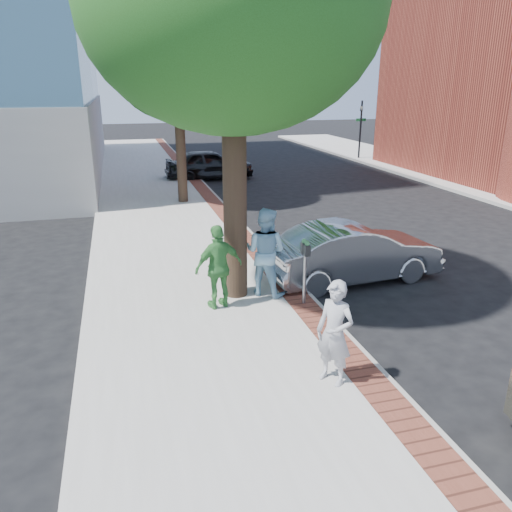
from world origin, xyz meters
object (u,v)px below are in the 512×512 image
object	(u,v)px
person_gray	(335,333)
person_green	(219,267)
bg_car	(210,164)
sedan_silver	(353,253)
person_officer	(265,252)
parking_meter	(305,259)

from	to	relation	value
person_gray	person_green	distance (m)	3.55
person_gray	bg_car	world-z (taller)	person_gray
sedan_silver	person_green	bearing A→B (deg)	100.80
person_officer	sedan_silver	world-z (taller)	person_officer
person_officer	sedan_silver	bearing A→B (deg)	-126.05
parking_meter	person_officer	size ratio (longest dim) A/B	0.72
parking_meter	person_gray	size ratio (longest dim) A/B	0.84
person_green	bg_car	bearing A→B (deg)	-114.04
person_officer	bg_car	bearing A→B (deg)	-55.00
parking_meter	sedan_silver	world-z (taller)	parking_meter
person_green	bg_car	distance (m)	16.51
parking_meter	bg_car	size ratio (longest dim) A/B	0.32
person_gray	parking_meter	bearing A→B (deg)	133.72
person_gray	sedan_silver	xyz separation A→B (m)	(2.45, 4.37, -0.28)
person_gray	person_officer	world-z (taller)	person_officer
person_green	sedan_silver	xyz separation A→B (m)	(3.66, 1.02, -0.33)
parking_meter	person_green	bearing A→B (deg)	169.83
person_gray	person_officer	xyz separation A→B (m)	(-0.04, 3.78, 0.14)
person_gray	person_officer	bearing A→B (deg)	146.22
parking_meter	person_officer	bearing A→B (deg)	131.25
person_green	sedan_silver	size ratio (longest dim) A/B	0.41
person_gray	sedan_silver	distance (m)	5.02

